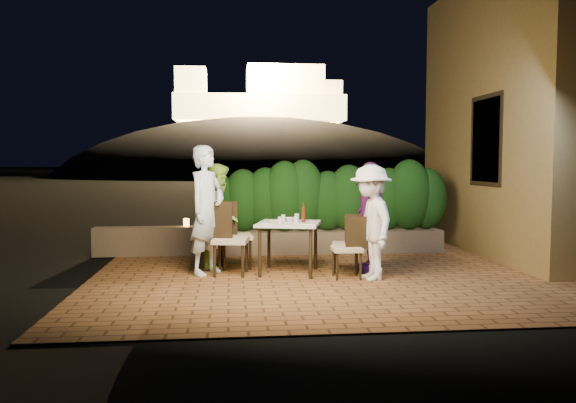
{
  "coord_description": "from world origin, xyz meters",
  "views": [
    {
      "loc": [
        -1.52,
        -7.65,
        1.63
      ],
      "look_at": [
        -0.68,
        0.58,
        1.05
      ],
      "focal_mm": 35.0,
      "sensor_mm": 36.0,
      "label": 1
    }
  ],
  "objects": [
    {
      "name": "diner_blue",
      "position": [
        -1.87,
        0.53,
        0.94
      ],
      "size": [
        0.76,
        0.82,
        1.88
      ],
      "primitive_type": "imported",
      "rotation": [
        0.0,
        0.0,
        0.97
      ],
      "color": "#C4E6FD",
      "rests_on": "ground"
    },
    {
      "name": "parapet_lamp",
      "position": [
        -2.3,
        2.3,
        0.57
      ],
      "size": [
        0.1,
        0.1,
        0.14
      ],
      "primitive_type": "cylinder",
      "color": "orange",
      "rests_on": "parapet"
    },
    {
      "name": "plate_se",
      "position": [
        -0.34,
        0.66,
        0.76
      ],
      "size": [
        0.2,
        0.2,
        0.01
      ],
      "primitive_type": "cylinder",
      "color": "white",
      "rests_on": "dining_table"
    },
    {
      "name": "plate_nw",
      "position": [
        -1.0,
        0.37,
        0.76
      ],
      "size": [
        0.21,
        0.21,
        0.01
      ],
      "primitive_type": "cylinder",
      "color": "white",
      "rests_on": "dining_table"
    },
    {
      "name": "window_pane",
      "position": [
        2.82,
        1.5,
        2.0
      ],
      "size": [
        0.08,
        1.0,
        1.4
      ],
      "primitive_type": "cube",
      "color": "black",
      "rests_on": "building_wall"
    },
    {
      "name": "building_wall",
      "position": [
        3.6,
        2.0,
        2.5
      ],
      "size": [
        1.6,
        5.0,
        5.0
      ],
      "primitive_type": "cube",
      "color": "olive",
      "rests_on": "ground"
    },
    {
      "name": "fortress",
      "position": [
        2.0,
        60.0,
        10.5
      ],
      "size": [
        26.0,
        8.0,
        8.0
      ],
      "primitive_type": null,
      "color": "#FFCC7A",
      "rests_on": "hill"
    },
    {
      "name": "hill",
      "position": [
        2.0,
        60.0,
        -4.0
      ],
      "size": [
        52.0,
        40.0,
        22.0
      ],
      "primitive_type": "ellipsoid",
      "color": "black",
      "rests_on": "ground"
    },
    {
      "name": "hedge",
      "position": [
        0.2,
        2.3,
        0.95
      ],
      "size": [
        4.0,
        0.7,
        1.1
      ],
      "primitive_type": null,
      "color": "#133C10",
      "rests_on": "planter"
    },
    {
      "name": "chair_right_front",
      "position": [
        0.1,
        0.04,
        0.43
      ],
      "size": [
        0.41,
        0.41,
        0.87
      ],
      "primitive_type": null,
      "rotation": [
        0.0,
        0.0,
        3.12
      ],
      "color": "black",
      "rests_on": "ground"
    },
    {
      "name": "plate_front",
      "position": [
        -0.7,
        0.15,
        0.76
      ],
      "size": [
        0.21,
        0.21,
        0.01
      ],
      "primitive_type": "cylinder",
      "color": "white",
      "rests_on": "dining_table"
    },
    {
      "name": "glass_nw",
      "position": [
        -0.82,
        0.34,
        0.8
      ],
      "size": [
        0.06,
        0.06,
        0.1
      ],
      "primitive_type": "cylinder",
      "color": "silver",
      "rests_on": "dining_table"
    },
    {
      "name": "bowl",
      "position": [
        -0.63,
        0.78,
        0.77
      ],
      "size": [
        0.19,
        0.19,
        0.04
      ],
      "primitive_type": "imported",
      "rotation": [
        0.0,
        0.0,
        0.13
      ],
      "color": "white",
      "rests_on": "dining_table"
    },
    {
      "name": "window_frame",
      "position": [
        2.81,
        1.5,
        2.0
      ],
      "size": [
        0.06,
        1.15,
        1.55
      ],
      "primitive_type": "cube",
      "color": "black",
      "rests_on": "building_wall"
    },
    {
      "name": "chair_right_back",
      "position": [
        0.18,
        0.48,
        0.43
      ],
      "size": [
        0.47,
        0.47,
        0.86
      ],
      "primitive_type": null,
      "rotation": [
        0.0,
        0.0,
        2.93
      ],
      "color": "black",
      "rests_on": "ground"
    },
    {
      "name": "dining_table",
      "position": [
        -0.68,
        0.48,
        0.38
      ],
      "size": [
        1.07,
        1.07,
        0.75
      ],
      "primitive_type": null,
      "rotation": [
        0.0,
        0.0,
        -0.25
      ],
      "color": "white",
      "rests_on": "ground"
    },
    {
      "name": "chair_left_front",
      "position": [
        -1.52,
        0.44,
        0.53
      ],
      "size": [
        0.56,
        0.56,
        1.06
      ],
      "primitive_type": null,
      "rotation": [
        0.0,
        0.0,
        -0.16
      ],
      "color": "black",
      "rests_on": "ground"
    },
    {
      "name": "diner_purple",
      "position": [
        0.54,
        0.5,
        0.82
      ],
      "size": [
        0.46,
        0.98,
        1.64
      ],
      "primitive_type": "imported",
      "rotation": [
        0.0,
        0.0,
        -1.5
      ],
      "color": "#6E2674",
      "rests_on": "ground"
    },
    {
      "name": "chair_left_back",
      "position": [
        -1.44,
        0.95,
        0.52
      ],
      "size": [
        0.52,
        0.52,
        1.03
      ],
      "primitive_type": null,
      "rotation": [
        0.0,
        0.0,
        0.09
      ],
      "color": "black",
      "rests_on": "ground"
    },
    {
      "name": "parapet",
      "position": [
        -2.8,
        2.3,
        0.25
      ],
      "size": [
        2.2,
        0.3,
        0.5
      ],
      "primitive_type": "cube",
      "color": "brown",
      "rests_on": "ground"
    },
    {
      "name": "terrace_floor",
      "position": [
        0.0,
        0.5,
        -0.07
      ],
      "size": [
        7.0,
        6.0,
        0.15
      ],
      "primitive_type": "cube",
      "color": "brown",
      "rests_on": "ground"
    },
    {
      "name": "ground",
      "position": [
        0.0,
        0.0,
        -0.02
      ],
      "size": [
        400.0,
        400.0,
        0.0
      ],
      "primitive_type": "plane",
      "color": "black",
      "rests_on": "ground"
    },
    {
      "name": "glass_sw",
      "position": [
        -0.74,
        0.67,
        0.8
      ],
      "size": [
        0.06,
        0.06,
        0.1
      ],
      "primitive_type": "cylinder",
      "color": "silver",
      "rests_on": "dining_table"
    },
    {
      "name": "plate_ne",
      "position": [
        -0.43,
        0.21,
        0.76
      ],
      "size": [
        0.24,
        0.24,
        0.01
      ],
      "primitive_type": "cylinder",
      "color": "white",
      "rests_on": "dining_table"
    },
    {
      "name": "planter",
      "position": [
        0.2,
        2.3,
        0.2
      ],
      "size": [
        4.2,
        0.55,
        0.4
      ],
      "primitive_type": "cube",
      "color": "brown",
      "rests_on": "ground"
    },
    {
      "name": "plate_sw",
      "position": [
        -0.85,
        0.77,
        0.76
      ],
      "size": [
        0.22,
        0.22,
        0.01
      ],
      "primitive_type": "cylinder",
      "color": "white",
      "rests_on": "dining_table"
    },
    {
      "name": "beer_bottle",
      "position": [
        -0.46,
        0.48,
        0.89
      ],
      "size": [
        0.06,
        0.06,
        0.29
      ],
      "primitive_type": null,
      "color": "#501C0D",
      "rests_on": "dining_table"
    },
    {
      "name": "plate_centre",
      "position": [
        -0.67,
        0.46,
        0.76
      ],
      "size": [
        0.2,
        0.2,
        0.01
      ],
      "primitive_type": "cylinder",
      "color": "white",
      "rests_on": "dining_table"
    },
    {
      "name": "diner_green",
      "position": [
        -1.7,
        1.05,
        0.8
      ],
      "size": [
        0.71,
        0.86,
        1.61
      ],
      "primitive_type": "imported",
      "rotation": [
        0.0,
        0.0,
        1.44
      ],
      "color": "#97D944",
      "rests_on": "ground"
    },
    {
      "name": "glass_se",
      "position": [
        -0.54,
        0.64,
        0.81
      ],
      "size": [
        0.07,
        0.07,
        0.12
      ],
      "primitive_type": "cylinder",
      "color": "silver",
      "rests_on": "dining_table"
    },
    {
      "name": "glass_ne",
      "position": [
        -0.58,
        0.36,
        0.8
      ],
      "size": [
        0.06,
        0.06,
        0.1
      ],
      "primitive_type": "cylinder",
      "color": "silver",
      "rests_on": "dining_table"
    },
    {
      "name": "diner_white",
      "position": [
        0.41,
        -0.08,
        0.8
      ],
      "size": [
        0.74,
        1.11,
        1.6
      ],
      "primitive_type": "imported",
      "rotation": [
        0.0,
        0.0,
        -1.42
      ],
      "color": "white",
      "rests_on": "ground"
    }
  ]
}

